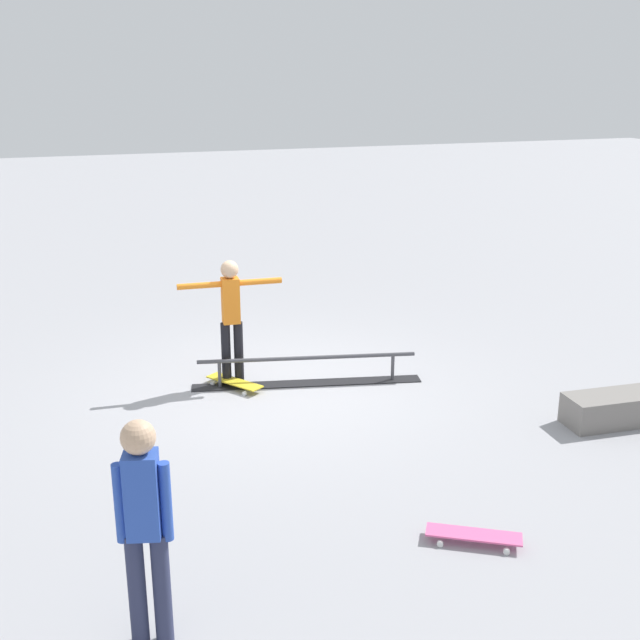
% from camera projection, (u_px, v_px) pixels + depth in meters
% --- Properties ---
extents(ground_plane, '(60.00, 60.00, 0.00)m').
position_uv_depth(ground_plane, '(278.00, 389.00, 9.95)').
color(ground_plane, '#9E9EA3').
extents(grind_rail, '(2.90, 0.87, 0.37)m').
position_uv_depth(grind_rail, '(307.00, 372.00, 10.07)').
color(grind_rail, black).
rests_on(grind_rail, ground_plane).
extents(skater_main, '(1.29, 0.22, 1.60)m').
position_uv_depth(skater_main, '(231.00, 313.00, 9.86)').
color(skater_main, black).
rests_on(skater_main, ground_plane).
extents(skateboard_main, '(0.62, 0.77, 0.09)m').
position_uv_depth(skateboard_main, '(234.00, 382.00, 9.98)').
color(skateboard_main, yellow).
rests_on(skateboard_main, ground_plane).
extents(bystander_blue_shirt, '(0.39, 0.25, 1.69)m').
position_uv_depth(bystander_blue_shirt, '(144.00, 522.00, 5.28)').
color(bystander_blue_shirt, '#2D3351').
rests_on(bystander_blue_shirt, ground_plane).
extents(loose_skateboard_pink, '(0.79, 0.58, 0.09)m').
position_uv_depth(loose_skateboard_pink, '(474.00, 535.00, 6.70)').
color(loose_skateboard_pink, '#E05993').
rests_on(loose_skateboard_pink, ground_plane).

